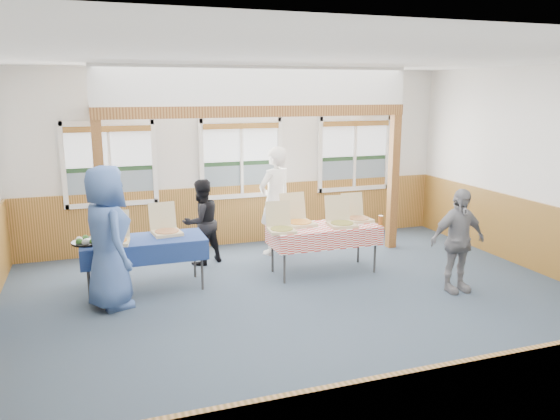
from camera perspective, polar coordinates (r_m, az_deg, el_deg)
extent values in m
plane|color=#2B3946|center=(7.25, 3.48, -10.49)|extent=(8.00, 8.00, 0.00)
plane|color=white|center=(6.69, 3.86, 15.64)|extent=(8.00, 8.00, 0.00)
plane|color=silver|center=(10.07, -4.13, 5.43)|extent=(8.00, 0.00, 8.00)
plane|color=silver|center=(3.92, 24.13, -6.88)|extent=(8.00, 0.00, 8.00)
cube|color=brown|center=(10.23, -4.00, -0.44)|extent=(7.98, 0.05, 1.10)
cube|color=brown|center=(9.29, 26.81, -3.09)|extent=(0.05, 6.98, 1.10)
cube|color=white|center=(9.78, -17.08, 0.60)|extent=(1.52, 0.05, 0.08)
cube|color=white|center=(9.61, -17.61, 8.68)|extent=(1.52, 0.05, 0.08)
cube|color=white|center=(9.68, -21.72, 4.29)|extent=(0.08, 0.05, 1.46)
cube|color=white|center=(9.72, -12.97, 4.89)|extent=(0.08, 0.05, 1.46)
cube|color=white|center=(9.67, -17.34, 4.61)|extent=(0.05, 0.05, 1.30)
cube|color=slate|center=(9.77, -17.20, 2.37)|extent=(1.40, 0.02, 0.52)
cube|color=#1A341C|center=(9.72, -17.31, 4.10)|extent=(1.40, 0.02, 0.08)
cube|color=silver|center=(9.68, -17.46, 6.39)|extent=(1.40, 0.02, 0.70)
cube|color=brown|center=(9.60, -17.56, 8.08)|extent=(1.40, 0.07, 0.10)
cube|color=white|center=(10.12, -3.98, 1.51)|extent=(1.52, 0.05, 0.08)
cube|color=white|center=(9.95, -4.10, 9.33)|extent=(1.52, 0.05, 0.08)
cube|color=white|center=(9.85, -8.21, 5.17)|extent=(0.08, 0.05, 1.46)
cube|color=white|center=(10.23, -0.02, 5.57)|extent=(0.08, 0.05, 1.46)
cube|color=white|center=(10.01, -4.04, 5.39)|extent=(0.05, 0.05, 1.30)
cube|color=slate|center=(10.11, -4.07, 3.22)|extent=(1.40, 0.02, 0.52)
cube|color=#1A341C|center=(10.06, -4.09, 4.90)|extent=(1.40, 0.02, 0.08)
cube|color=silver|center=(10.02, -4.13, 7.11)|extent=(1.40, 0.02, 0.70)
cube|color=brown|center=(9.94, -4.06, 8.75)|extent=(1.40, 0.07, 0.10)
cube|color=white|center=(10.94, 7.72, 2.25)|extent=(1.52, 0.05, 0.08)
cube|color=white|center=(10.79, 7.93, 9.48)|extent=(1.52, 0.05, 0.08)
cube|color=white|center=(10.53, 4.22, 5.73)|extent=(0.08, 0.05, 1.46)
cube|color=white|center=(11.20, 11.22, 5.92)|extent=(0.08, 0.05, 1.46)
cube|color=white|center=(10.84, 7.83, 5.84)|extent=(0.05, 0.05, 1.30)
cube|color=slate|center=(10.93, 7.67, 3.83)|extent=(1.40, 0.02, 0.52)
cube|color=#1A341C|center=(10.89, 7.72, 5.39)|extent=(1.40, 0.02, 0.08)
cube|color=silver|center=(10.85, 7.78, 7.43)|extent=(1.40, 0.02, 0.70)
cube|color=brown|center=(10.77, 7.97, 8.95)|extent=(1.40, 0.07, 0.10)
cube|color=#613215|center=(8.60, -18.19, 0.93)|extent=(0.15, 0.15, 2.40)
cube|color=#613215|center=(10.01, 11.74, 2.84)|extent=(0.15, 0.15, 2.40)
cube|color=#613215|center=(8.85, -2.14, 10.27)|extent=(5.15, 0.18, 0.18)
cylinder|color=#343434|center=(7.81, -19.39, -6.64)|extent=(0.04, 0.04, 0.73)
cylinder|color=#343434|center=(8.36, -19.41, -5.40)|extent=(0.04, 0.04, 0.73)
cylinder|color=#343434|center=(7.93, -8.16, -5.74)|extent=(0.04, 0.04, 0.73)
cylinder|color=#343434|center=(8.47, -8.92, -4.59)|extent=(0.04, 0.04, 0.73)
cube|color=#343434|center=(8.00, -14.07, -3.07)|extent=(1.69, 0.76, 0.03)
cube|color=navy|center=(8.00, -14.08, -2.94)|extent=(1.75, 0.82, 0.01)
cube|color=navy|center=(7.68, -13.75, -4.69)|extent=(1.72, 0.08, 0.28)
cube|color=navy|center=(8.40, -14.27, -3.24)|extent=(1.72, 0.08, 0.28)
cylinder|color=#343434|center=(8.10, 0.47, -5.23)|extent=(0.04, 0.04, 0.73)
cylinder|color=#343434|center=(8.61, -0.79, -4.16)|extent=(0.04, 0.04, 0.73)
cylinder|color=#343434|center=(8.71, 9.90, -4.16)|extent=(0.04, 0.04, 0.73)
cylinder|color=#343434|center=(9.18, 8.20, -3.23)|extent=(0.04, 0.04, 0.73)
cube|color=#343434|center=(8.52, 4.62, -1.79)|extent=(1.76, 1.13, 0.03)
cube|color=red|center=(8.52, 4.63, -1.67)|extent=(1.83, 1.21, 0.01)
cube|color=red|center=(8.23, 5.65, -3.23)|extent=(1.62, 0.51, 0.28)
cube|color=red|center=(8.88, 3.65, -2.02)|extent=(1.62, 0.51, 0.28)
cube|color=#D2BF8C|center=(7.82, -16.90, -3.26)|extent=(0.44, 0.44, 0.04)
cylinder|color=gold|center=(7.82, -16.91, -3.05)|extent=(0.38, 0.38, 0.01)
cube|color=#D2BF8C|center=(8.00, -16.82, -1.37)|extent=(0.39, 0.15, 0.38)
cube|color=#D2BF8C|center=(8.14, -11.72, -2.36)|extent=(0.44, 0.44, 0.04)
cylinder|color=tan|center=(8.13, -11.73, -2.16)|extent=(0.38, 0.38, 0.01)
cube|color=#D2BF8C|center=(8.31, -12.20, -0.55)|extent=(0.40, 0.14, 0.39)
cube|color=#D2BF8C|center=(8.11, 0.18, -2.15)|extent=(0.42, 0.42, 0.04)
cylinder|color=#BA853A|center=(8.11, 0.18, -1.96)|extent=(0.36, 0.36, 0.01)
cube|color=#D2BF8C|center=(8.28, -0.21, -0.37)|extent=(0.39, 0.13, 0.38)
cube|color=#D2BF8C|center=(8.51, 2.07, -1.45)|extent=(0.46, 0.46, 0.05)
cylinder|color=gold|center=(8.50, 2.07, -1.24)|extent=(0.40, 0.40, 0.01)
cube|color=#D2BF8C|center=(8.69, 1.33, 0.43)|extent=(0.44, 0.13, 0.42)
cube|color=#D2BF8C|center=(8.51, 6.50, -1.54)|extent=(0.44, 0.44, 0.05)
cylinder|color=#BA853A|center=(8.50, 6.50, -1.35)|extent=(0.39, 0.39, 0.01)
cube|color=#D2BF8C|center=(8.68, 5.99, 0.24)|extent=(0.41, 0.14, 0.40)
cube|color=#D2BF8C|center=(8.87, 8.21, -1.01)|extent=(0.39, 0.39, 0.04)
cylinder|color=tan|center=(8.87, 8.22, -0.83)|extent=(0.34, 0.34, 0.01)
cube|color=#D2BF8C|center=(9.03, 7.55, 0.60)|extent=(0.38, 0.10, 0.38)
cylinder|color=black|center=(7.97, -19.46, -3.20)|extent=(0.43, 0.43, 0.03)
cylinder|color=white|center=(7.96, -19.48, -3.03)|extent=(0.10, 0.10, 0.04)
sphere|color=#386928|center=(7.96, -18.63, -2.94)|extent=(0.10, 0.10, 0.10)
sphere|color=beige|center=(8.05, -18.96, -2.79)|extent=(0.10, 0.10, 0.10)
sphere|color=#386928|center=(8.07, -19.67, -2.80)|extent=(0.10, 0.10, 0.10)
sphere|color=beige|center=(8.01, -20.24, -2.96)|extent=(0.10, 0.10, 0.10)
sphere|color=#386928|center=(7.91, -20.24, -3.14)|extent=(0.10, 0.10, 0.10)
sphere|color=beige|center=(7.85, -19.67, -3.22)|extent=(0.10, 0.10, 0.10)
sphere|color=#386928|center=(7.87, -18.94, -3.13)|extent=(0.10, 0.10, 0.10)
cylinder|color=#8F4817|center=(8.66, 10.46, -1.07)|extent=(0.07, 0.07, 0.15)
imported|color=white|center=(9.46, -0.53, 0.97)|extent=(0.81, 0.70, 1.88)
imported|color=black|center=(9.03, -8.22, -1.25)|extent=(0.84, 0.77, 1.41)
imported|color=#3D5B99|center=(7.44, -17.59, -2.76)|extent=(0.83, 1.05, 1.90)
imported|color=gray|center=(8.10, 18.08, -3.07)|extent=(0.88, 0.37, 1.49)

